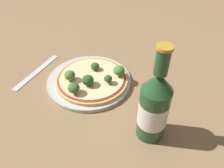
{
  "coord_description": "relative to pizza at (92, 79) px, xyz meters",
  "views": [
    {
      "loc": [
        0.3,
        -0.43,
        0.43
      ],
      "look_at": [
        0.1,
        -0.06,
        0.06
      ],
      "focal_mm": 35.0,
      "sensor_mm": 36.0,
      "label": 1
    }
  ],
  "objects": [
    {
      "name": "ground_plane",
      "position": [
        -0.01,
        0.02,
        -0.02
      ],
      "size": [
        3.0,
        3.0,
        0.0
      ],
      "primitive_type": "plane",
      "color": "#846647"
    },
    {
      "name": "broccoli_floret_1",
      "position": [
        0.01,
        -0.03,
        0.02
      ],
      "size": [
        0.03,
        0.03,
        0.03
      ],
      "color": "#89A866",
      "rests_on": "pizza"
    },
    {
      "name": "broccoli_floret_2",
      "position": [
        -0.01,
        0.04,
        0.02
      ],
      "size": [
        0.03,
        0.03,
        0.02
      ],
      "color": "#89A866",
      "rests_on": "pizza"
    },
    {
      "name": "broccoli_floret_4",
      "position": [
        -0.0,
        -0.08,
        0.03
      ],
      "size": [
        0.03,
        0.03,
        0.03
      ],
      "color": "#89A866",
      "rests_on": "pizza"
    },
    {
      "name": "broccoli_floret_5",
      "position": [
        -0.05,
        -0.04,
        0.02
      ],
      "size": [
        0.03,
        0.03,
        0.03
      ],
      "color": "#89A866",
      "rests_on": "pizza"
    },
    {
      "name": "broccoli_floret_0",
      "position": [
        0.06,
        -0.0,
        0.02
      ],
      "size": [
        0.02,
        0.02,
        0.03
      ],
      "color": "#89A866",
      "rests_on": "pizza"
    },
    {
      "name": "plate",
      "position": [
        -0.01,
        0.0,
        -0.01
      ],
      "size": [
        0.25,
        0.25,
        0.01
      ],
      "color": "#B2B7B2",
      "rests_on": "ground_plane"
    },
    {
      "name": "fork",
      "position": [
        -0.19,
        -0.04,
        -0.02
      ],
      "size": [
        0.03,
        0.2,
        0.0
      ],
      "rotation": [
        0.0,
        0.0,
        1.62
      ],
      "color": "silver",
      "rests_on": "ground_plane"
    },
    {
      "name": "broccoli_floret_3",
      "position": [
        0.07,
        0.04,
        0.03
      ],
      "size": [
        0.03,
        0.03,
        0.03
      ],
      "color": "#89A866",
      "rests_on": "pizza"
    },
    {
      "name": "pizza",
      "position": [
        0.0,
        0.0,
        0.0
      ],
      "size": [
        0.21,
        0.21,
        0.01
      ],
      "color": "tan",
      "rests_on": "plate"
    },
    {
      "name": "beer_bottle",
      "position": [
        0.22,
        -0.08,
        0.07
      ],
      "size": [
        0.07,
        0.07,
        0.24
      ],
      "color": "#234C28",
      "rests_on": "ground_plane"
    }
  ]
}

